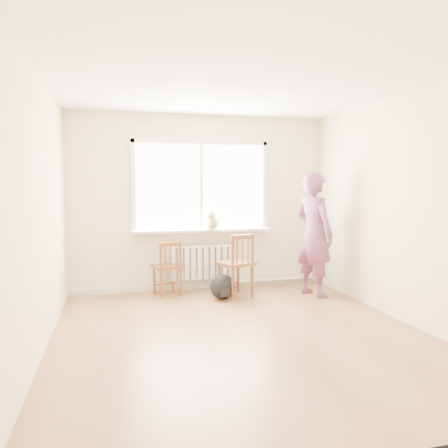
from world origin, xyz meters
TOP-DOWN VIEW (x-y plane):
  - floor at (0.00, 0.00)m, footprint 4.50×4.50m
  - ceiling at (0.00, 0.00)m, footprint 4.50×4.50m
  - back_wall at (0.00, 2.25)m, footprint 4.00×0.01m
  - window at (0.00, 2.22)m, footprint 2.12×0.05m
  - windowsill at (0.00, 2.14)m, footprint 2.15×0.22m
  - radiator at (0.00, 2.16)m, footprint 1.00×0.12m
  - heating_pipe at (1.25, 2.19)m, footprint 1.40×0.04m
  - baseboard at (0.00, 2.23)m, footprint 4.00×0.03m
  - chair_left at (-0.56, 1.91)m, footprint 0.48×0.46m
  - chair_right at (0.41, 1.57)m, footprint 0.58×0.57m
  - person at (1.53, 1.41)m, footprint 0.63×0.77m
  - cat at (0.14, 2.05)m, footprint 0.27×0.44m
  - backpack at (0.16, 1.50)m, footprint 0.41×0.35m

SIDE VIEW (x-z plane):
  - floor at x=0.00m, z-range 0.00..0.00m
  - baseboard at x=0.00m, z-range 0.00..0.08m
  - heating_pipe at x=1.25m, z-range 0.06..0.10m
  - backpack at x=0.16m, z-range 0.00..0.36m
  - chair_left at x=-0.56m, z-range 0.00..0.81m
  - radiator at x=0.00m, z-range 0.16..0.71m
  - chair_right at x=0.41m, z-range 0.00..0.93m
  - person at x=1.53m, z-range 0.00..1.81m
  - windowsill at x=0.00m, z-range 0.91..0.95m
  - cat at x=0.14m, z-range 0.92..1.23m
  - back_wall at x=0.00m, z-range 0.00..2.70m
  - window at x=0.00m, z-range 0.95..2.37m
  - ceiling at x=0.00m, z-range 2.70..2.70m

